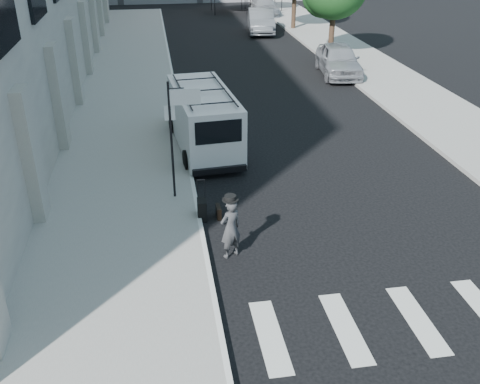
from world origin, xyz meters
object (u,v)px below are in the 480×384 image
object	(u,v)px
briefcase	(219,212)
parked_car_a	(338,60)
suitcase	(202,210)
parked_car_c	(264,6)
businessman	(231,229)
parked_car_b	(261,21)
cargo_van	(203,118)

from	to	relation	value
briefcase	parked_car_a	xyz separation A→B (m)	(8.23, 14.17, 0.65)
suitcase	parked_car_c	bearing A→B (deg)	78.62
briefcase	parked_car_a	world-z (taller)	parked_car_a
briefcase	suitcase	bearing A→B (deg)	-174.74
businessman	parked_car_c	distance (m)	36.82
briefcase	parked_car_c	xyz separation A→B (m)	(8.23, 33.91, 0.57)
suitcase	parked_car_c	distance (m)	35.05
businessman	briefcase	xyz separation A→B (m)	(-0.06, 1.99, -0.63)
briefcase	parked_car_b	bearing A→B (deg)	76.24
suitcase	parked_car_b	distance (m)	27.29
cargo_van	parked_car_b	bearing A→B (deg)	68.15
parked_car_c	parked_car_b	bearing A→B (deg)	-101.10
briefcase	cargo_van	distance (m)	5.35
parked_car_a	parked_car_b	world-z (taller)	parked_car_b
parked_car_a	parked_car_b	size ratio (longest dim) A/B	0.96
parked_car_c	parked_car_a	bearing A→B (deg)	-87.69
cargo_van	parked_car_c	xyz separation A→B (m)	(8.13, 28.65, -0.39)
cargo_van	parked_car_b	distance (m)	22.02
businessman	parked_car_b	distance (m)	29.05
cargo_van	parked_car_c	size ratio (longest dim) A/B	1.15
suitcase	parked_car_b	bearing A→B (deg)	78.35
parked_car_b	cargo_van	bearing A→B (deg)	-99.24
cargo_van	parked_car_c	bearing A→B (deg)	69.01
parked_car_c	cargo_van	bearing A→B (deg)	-103.54
parked_car_a	parked_car_c	distance (m)	19.73
briefcase	parked_car_a	bearing A→B (deg)	59.80
parked_car_a	parked_car_c	bearing A→B (deg)	97.04
suitcase	parked_car_a	size ratio (longest dim) A/B	0.24
parked_car_a	briefcase	bearing A→B (deg)	-113.11
briefcase	cargo_van	bearing A→B (deg)	88.87
parked_car_a	parked_car_c	xyz separation A→B (m)	(0.00, 19.73, -0.08)
businessman	parked_car_a	xyz separation A→B (m)	(8.17, 16.17, 0.02)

